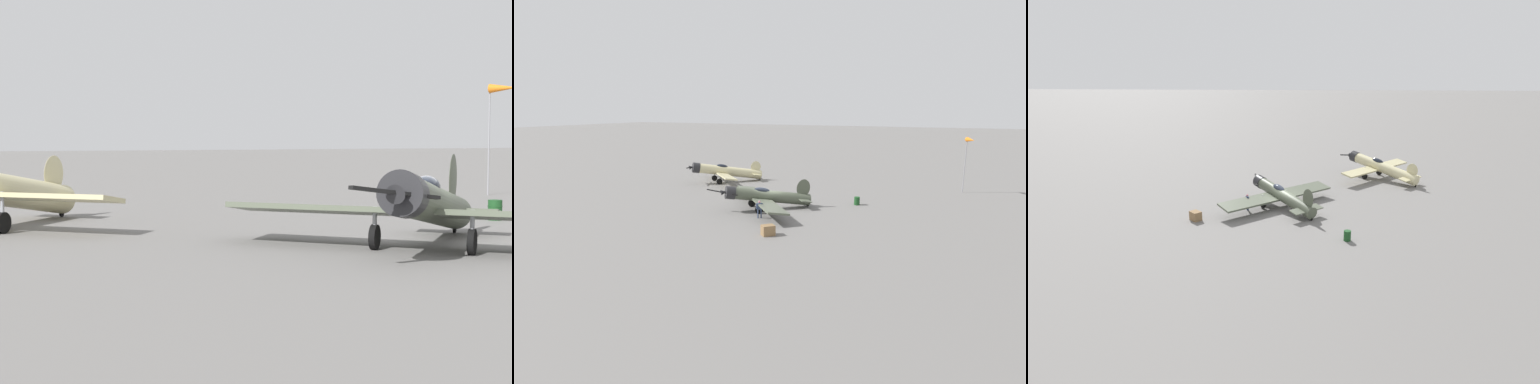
{
  "view_description": "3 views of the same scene",
  "coord_description": "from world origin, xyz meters",
  "views": [
    {
      "loc": [
        16.47,
        21.48,
        3.53
      ],
      "look_at": [
        4.1,
        -4.8,
        1.6
      ],
      "focal_mm": 57.3,
      "sensor_mm": 36.0,
      "label": 1
    },
    {
      "loc": [
        -17.57,
        37.14,
        10.26
      ],
      "look_at": [
        0.0,
        0.0,
        1.8
      ],
      "focal_mm": 28.7,
      "sensor_mm": 36.0,
      "label": 2
    },
    {
      "loc": [
        -40.6,
        -2.31,
        14.15
      ],
      "look_at": [
        0.0,
        0.0,
        1.8
      ],
      "focal_mm": 29.8,
      "sensor_mm": 36.0,
      "label": 3
    }
  ],
  "objects": [
    {
      "name": "ground_crew_mechanic",
      "position": [
        -0.61,
        3.62,
        1.02
      ],
      "size": [
        0.58,
        0.43,
        1.69
      ],
      "rotation": [
        0.0,
        0.0,
        2.09
      ],
      "color": "#384766",
      "rests_on": "ground_plane"
    },
    {
      "name": "airplane_mid_apron",
      "position": [
        12.44,
        -11.54,
        1.56
      ],
      "size": [
        9.87,
        9.86,
        3.0
      ],
      "rotation": [
        0.0,
        0.0,
        7.08
      ],
      "color": "beige",
      "rests_on": "ground_plane"
    },
    {
      "name": "airplane_foreground",
      "position": [
        0.39,
        0.35,
        1.38
      ],
      "size": [
        10.13,
        11.14,
        3.05
      ],
      "rotation": [
        0.0,
        0.0,
        7.0
      ],
      "color": "#4C5442",
      "rests_on": "ground_plane"
    },
    {
      "name": "fuel_drum",
      "position": [
        -7.68,
        -5.71,
        0.43
      ],
      "size": [
        0.63,
        0.63,
        0.87
      ],
      "color": "#19471E",
      "rests_on": "ground_plane"
    },
    {
      "name": "equipment_crate",
      "position": [
        -3.65,
        8.11,
        0.43
      ],
      "size": [
        1.28,
        1.29,
        0.86
      ],
      "rotation": [
        0.0,
        0.0,
        0.81
      ],
      "color": "olive",
      "rests_on": "ground_plane"
    },
    {
      "name": "ground_plane",
      "position": [
        0.0,
        0.0,
        0.0
      ],
      "size": [
        400.0,
        400.0,
        0.0
      ],
      "primitive_type": "plane",
      "color": "slate"
    }
  ]
}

